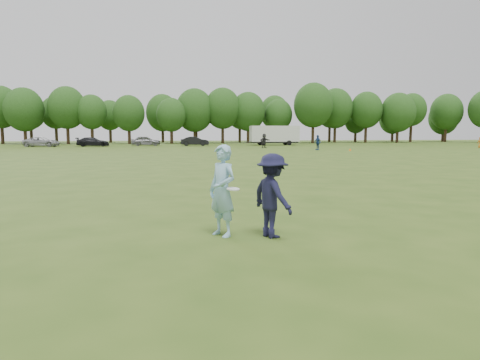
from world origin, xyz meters
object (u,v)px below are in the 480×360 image
Objects in this scene: thrower at (222,191)px; car_f at (195,141)px; player_far_d at (264,141)px; field_cone at (350,149)px; car_e at (146,141)px; car_d at (93,142)px; defender at (272,196)px; player_far_c at (480,142)px; car_c at (42,142)px; player_far_b at (318,143)px; cargo_trailer at (274,134)px.

thrower is 59.01m from car_f.
player_far_d is 13.13m from field_cone.
car_e is 7.85m from car_f.
car_d is at bearing 148.71° from field_cone.
car_d is at bearing -10.41° from defender.
player_far_c is 0.79× the size of player_far_d.
car_d is (7.31, 0.01, -0.02)m from car_c.
car_c is 1.07× the size of car_d.
player_far_b is at bearing -110.19° from car_c.
car_e is at bearing -77.61° from car_c.
defender is 62.66m from car_c.
cargo_trailer is at bearing -37.32° from defender.
car_d is 28.74m from cargo_trailer.
player_far_c is at bearing -98.39° from car_c.
car_f is (7.69, -1.59, -0.05)m from car_e.
car_f reaches higher than car_c.
field_cone is (19.48, 38.80, -0.83)m from thrower.
cargo_trailer is at bearing 158.41° from player_far_b.
player_far_d is at bearing -130.04° from car_f.
car_f is (15.44, 0.35, 0.03)m from car_d.
car_e is at bearing 138.82° from field_cone.
car_e reaches higher than car_c.
player_far_d is 0.38× the size of car_c.
player_far_b is at bearing -124.26° from car_d.
car_d is at bearing 127.12° from player_far_d.
car_c is (-61.00, 14.55, -0.06)m from player_far_c.
player_far_b reaches higher than car_f.
player_far_c is (24.21, 2.77, -0.14)m from player_far_b.
player_far_c is (39.53, 44.32, -0.11)m from defender.
car_e is (7.75, 1.93, 0.08)m from car_d.
player_far_d reaches higher than car_d.
player_far_d is 0.43× the size of car_e.
car_e is at bearing -179.84° from cargo_trailer.
car_c is 7.31m from car_d.
car_d is 0.53× the size of cargo_trailer.
field_cone is (-21.07, -5.26, -0.62)m from player_far_c.
player_far_d is 0.44× the size of car_f.
defender is at bearing -154.93° from car_c.
player_far_b is 34.21m from car_d.
car_e is 0.51× the size of cargo_trailer.
player_far_b is at bearing 141.56° from field_cone.
player_far_d is (10.33, 49.34, 0.09)m from defender.
field_cone is at bearing -111.37° from car_c.
car_f is (22.75, 0.36, 0.01)m from car_c.
cargo_trailer is at bearing -90.60° from car_e.
field_cone is at bearing -125.09° from car_d.
car_e is at bearing 113.99° from player_far_d.
player_far_c is at bearing 72.47° from player_far_b.
defender is 62.58m from cargo_trailer.
player_far_c is 55.63m from car_d.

